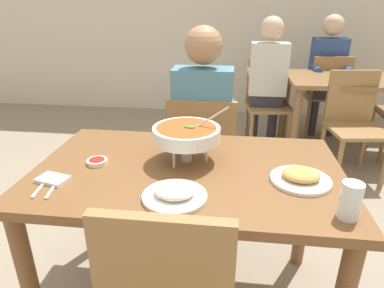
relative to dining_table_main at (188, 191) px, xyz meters
The scene contains 17 objects.
dining_table_main is the anchor object (origin of this frame).
chair_diner_main 0.71m from the dining_table_main, 90.00° to the left, with size 0.44×0.44×0.90m.
diner_main 0.73m from the dining_table_main, 90.00° to the left, with size 0.40×0.45×1.31m.
curry_bowl 0.25m from the dining_table_main, 101.77° to the left, with size 0.33×0.30×0.26m.
rice_plate 0.28m from the dining_table_main, 93.58° to the right, with size 0.24×0.24×0.06m.
appetizer_plate 0.49m from the dining_table_main, ahead, with size 0.24×0.24×0.06m.
sauce_dish 0.43m from the dining_table_main, behind, with size 0.09×0.09×0.02m.
napkin_folded 0.57m from the dining_table_main, 161.05° to the right, with size 0.12×0.08×0.02m, color white.
fork_utensil 0.60m from the dining_table_main, 157.09° to the right, with size 0.01×0.17×0.01m, color silver.
spoon_utensil 0.56m from the dining_table_main, 155.05° to the right, with size 0.01×0.17×0.01m, color silver.
drink_glass 0.67m from the dining_table_main, 26.77° to the right, with size 0.07×0.07×0.13m.
dining_table_far 2.38m from the dining_table_main, 59.52° to the left, with size 1.00×0.80×0.76m.
chair_bg_left 2.82m from the dining_table_main, 64.53° to the left, with size 0.49×0.49×0.90m.
chair_bg_middle 2.26m from the dining_table_main, 76.05° to the left, with size 0.48×0.48×0.90m.
chair_bg_corner 2.00m from the dining_table_main, 52.47° to the left, with size 0.49×0.49×0.90m.
patron_bg_left 2.85m from the dining_table_main, 64.98° to the left, with size 0.40×0.45×1.31m.
patron_bg_middle 2.18m from the dining_table_main, 76.26° to the left, with size 0.40×0.45×1.31m.
Camera 1 is at (0.18, -1.28, 1.43)m, focal length 31.32 mm.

